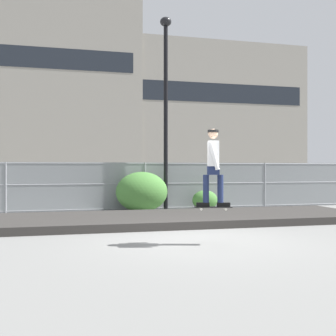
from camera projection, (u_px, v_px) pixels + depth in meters
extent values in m
plane|color=slate|center=(201.00, 241.00, 9.02)|extent=(120.00, 120.00, 0.00)
cube|color=#33302D|center=(167.00, 218.00, 12.20)|extent=(12.36, 3.38, 0.22)
cube|color=black|center=(213.00, 207.00, 8.63)|extent=(0.82, 0.40, 0.02)
cylinder|color=silver|center=(225.00, 208.00, 8.72)|extent=(0.06, 0.04, 0.05)
cylinder|color=silver|center=(226.00, 209.00, 8.54)|extent=(0.06, 0.04, 0.05)
cylinder|color=silver|center=(201.00, 208.00, 8.73)|extent=(0.06, 0.04, 0.05)
cylinder|color=silver|center=(201.00, 209.00, 8.55)|extent=(0.06, 0.04, 0.05)
cube|color=#99999E|center=(225.00, 208.00, 8.63)|extent=(0.08, 0.15, 0.01)
cube|color=#99999E|center=(201.00, 208.00, 8.64)|extent=(0.08, 0.15, 0.01)
cube|color=black|center=(223.00, 205.00, 8.63)|extent=(0.30, 0.17, 0.09)
cube|color=black|center=(203.00, 205.00, 8.64)|extent=(0.30, 0.17, 0.09)
cylinder|color=#1E284C|center=(220.00, 189.00, 8.63)|extent=(0.13, 0.13, 0.59)
cylinder|color=#1E284C|center=(206.00, 189.00, 8.64)|extent=(0.13, 0.13, 0.59)
cube|color=#1E284C|center=(213.00, 171.00, 8.63)|extent=(0.32, 0.39, 0.18)
cube|color=white|center=(213.00, 154.00, 8.63)|extent=(0.31, 0.42, 0.54)
cylinder|color=white|center=(212.00, 157.00, 8.88)|extent=(0.25, 0.15, 0.58)
cylinder|color=white|center=(214.00, 156.00, 8.39)|extent=(0.25, 0.15, 0.58)
sphere|color=tan|center=(213.00, 134.00, 8.63)|extent=(0.21, 0.21, 0.21)
cylinder|color=black|center=(213.00, 131.00, 8.63)|extent=(0.24, 0.24, 0.05)
cylinder|color=gray|center=(6.00, 188.00, 14.64)|extent=(0.06, 0.06, 1.85)
cylinder|color=gray|center=(145.00, 186.00, 15.83)|extent=(0.06, 0.06, 1.85)
cylinder|color=gray|center=(265.00, 185.00, 17.03)|extent=(0.06, 0.06, 1.85)
cylinder|color=gray|center=(145.00, 163.00, 15.83)|extent=(20.52, 0.04, 0.04)
cylinder|color=gray|center=(145.00, 184.00, 15.83)|extent=(20.52, 0.04, 0.04)
cylinder|color=gray|center=(145.00, 208.00, 15.83)|extent=(20.52, 0.04, 0.04)
cube|color=gray|center=(145.00, 186.00, 15.83)|extent=(20.52, 0.01, 1.85)
cylinder|color=black|center=(166.00, 118.00, 15.65)|extent=(0.16, 0.16, 7.12)
ellipsoid|color=black|center=(166.00, 22.00, 15.65)|extent=(0.44, 0.44, 0.36)
cube|color=#B7BABF|center=(42.00, 189.00, 18.36)|extent=(4.52, 2.11, 0.70)
cube|color=#23282D|center=(37.00, 174.00, 18.32)|extent=(2.31, 1.75, 0.64)
cylinder|color=black|center=(74.00, 195.00, 19.42)|extent=(0.66, 0.29, 0.64)
cylinder|color=black|center=(71.00, 198.00, 17.73)|extent=(0.66, 0.29, 0.64)
cylinder|color=black|center=(14.00, 196.00, 18.98)|extent=(0.66, 0.29, 0.64)
cylinder|color=black|center=(6.00, 199.00, 17.29)|extent=(0.66, 0.29, 0.64)
cube|color=gray|center=(22.00, 89.00, 52.02)|extent=(29.78, 10.68, 23.60)
cube|color=#1E232B|center=(16.00, 56.00, 46.81)|extent=(27.40, 0.04, 2.50)
cube|color=gray|center=(187.00, 117.00, 59.95)|extent=(30.10, 15.61, 18.49)
cube|color=#1E232B|center=(204.00, 92.00, 52.34)|extent=(27.70, 0.04, 2.50)
ellipsoid|color=#477F38|center=(142.00, 192.00, 15.04)|extent=(1.93, 1.58, 1.49)
ellipsoid|color=#477F38|center=(205.00, 200.00, 15.65)|extent=(1.00, 0.82, 0.77)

